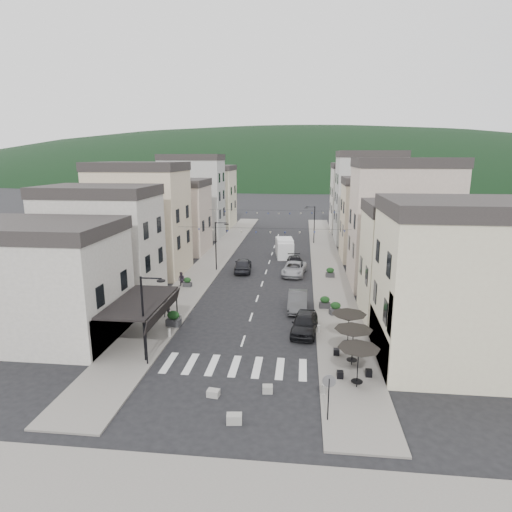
{
  "coord_description": "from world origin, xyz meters",
  "views": [
    {
      "loc": [
        4.24,
        -23.65,
        13.54
      ],
      "look_at": [
        -0.49,
        19.35,
        3.5
      ],
      "focal_mm": 30.0,
      "sensor_mm": 36.0,
      "label": 1
    }
  ],
  "objects_px": {
    "parked_car_d": "(295,262)",
    "pedestrian_a": "(167,306)",
    "parked_car_a": "(305,323)",
    "parked_car_c": "(294,269)",
    "pedestrian_b": "(182,279)",
    "parked_car_b": "(298,301)",
    "parked_car_e": "(243,265)",
    "delivery_van": "(284,247)"
  },
  "relations": [
    {
      "from": "parked_car_c",
      "to": "parked_car_d",
      "type": "bearing_deg",
      "value": 96.63
    },
    {
      "from": "parked_car_a",
      "to": "pedestrian_a",
      "type": "distance_m",
      "value": 11.98
    },
    {
      "from": "parked_car_a",
      "to": "parked_car_d",
      "type": "bearing_deg",
      "value": 99.22
    },
    {
      "from": "parked_car_b",
      "to": "delivery_van",
      "type": "xyz_separation_m",
      "value": [
        -2.16,
        21.21,
        0.48
      ]
    },
    {
      "from": "parked_car_b",
      "to": "pedestrian_b",
      "type": "bearing_deg",
      "value": 157.35
    },
    {
      "from": "delivery_van",
      "to": "pedestrian_b",
      "type": "xyz_separation_m",
      "value": [
        -10.14,
        -15.95,
        -0.37
      ]
    },
    {
      "from": "parked_car_e",
      "to": "pedestrian_a",
      "type": "relative_size",
      "value": 2.68
    },
    {
      "from": "parked_car_b",
      "to": "parked_car_e",
      "type": "distance_m",
      "value": 14.25
    },
    {
      "from": "delivery_van",
      "to": "parked_car_d",
      "type": "bearing_deg",
      "value": -81.45
    },
    {
      "from": "parked_car_b",
      "to": "delivery_van",
      "type": "relative_size",
      "value": 0.86
    },
    {
      "from": "parked_car_c",
      "to": "parked_car_d",
      "type": "xyz_separation_m",
      "value": [
        0.03,
        3.65,
        -0.08
      ]
    },
    {
      "from": "parked_car_e",
      "to": "pedestrian_a",
      "type": "xyz_separation_m",
      "value": [
        -4.41,
        -15.83,
        0.2
      ]
    },
    {
      "from": "parked_car_b",
      "to": "pedestrian_a",
      "type": "xyz_separation_m",
      "value": [
        -11.18,
        -3.29,
        0.23
      ]
    },
    {
      "from": "parked_car_e",
      "to": "delivery_van",
      "type": "relative_size",
      "value": 0.86
    },
    {
      "from": "parked_car_d",
      "to": "parked_car_b",
      "type": "bearing_deg",
      "value": -93.94
    },
    {
      "from": "parked_car_a",
      "to": "parked_car_c",
      "type": "distance_m",
      "value": 17.07
    },
    {
      "from": "pedestrian_a",
      "to": "parked_car_a",
      "type": "bearing_deg",
      "value": -34.61
    },
    {
      "from": "delivery_van",
      "to": "pedestrian_a",
      "type": "relative_size",
      "value": 3.1
    },
    {
      "from": "parked_car_b",
      "to": "pedestrian_a",
      "type": "distance_m",
      "value": 11.66
    },
    {
      "from": "parked_car_c",
      "to": "parked_car_e",
      "type": "relative_size",
      "value": 1.09
    },
    {
      "from": "parked_car_b",
      "to": "pedestrian_b",
      "type": "xyz_separation_m",
      "value": [
        -12.3,
        5.26,
        0.11
      ]
    },
    {
      "from": "parked_car_b",
      "to": "delivery_van",
      "type": "bearing_deg",
      "value": 96.32
    },
    {
      "from": "parked_car_b",
      "to": "parked_car_e",
      "type": "bearing_deg",
      "value": 118.89
    },
    {
      "from": "parked_car_e",
      "to": "pedestrian_b",
      "type": "bearing_deg",
      "value": 47.98
    },
    {
      "from": "parked_car_e",
      "to": "pedestrian_b",
      "type": "distance_m",
      "value": 9.14
    },
    {
      "from": "parked_car_d",
      "to": "pedestrian_a",
      "type": "distance_m",
      "value": 21.49
    },
    {
      "from": "delivery_van",
      "to": "parked_car_c",
      "type": "bearing_deg",
      "value": -87.45
    },
    {
      "from": "parked_car_a",
      "to": "pedestrian_b",
      "type": "xyz_separation_m",
      "value": [
        -12.93,
        10.56,
        0.12
      ]
    },
    {
      "from": "parked_car_c",
      "to": "parked_car_a",
      "type": "bearing_deg",
      "value": -78.88
    },
    {
      "from": "parked_car_e",
      "to": "pedestrian_b",
      "type": "height_order",
      "value": "pedestrian_b"
    },
    {
      "from": "parked_car_c",
      "to": "pedestrian_b",
      "type": "distance_m",
      "value": 13.4
    },
    {
      "from": "parked_car_d",
      "to": "pedestrian_a",
      "type": "xyz_separation_m",
      "value": [
        -10.64,
        -18.67,
        0.38
      ]
    },
    {
      "from": "parked_car_e",
      "to": "parked_car_a",
      "type": "bearing_deg",
      "value": 107.73
    },
    {
      "from": "parked_car_e",
      "to": "pedestrian_b",
      "type": "relative_size",
      "value": 3.08
    },
    {
      "from": "parked_car_d",
      "to": "pedestrian_b",
      "type": "relative_size",
      "value": 2.86
    },
    {
      "from": "parked_car_a",
      "to": "pedestrian_b",
      "type": "height_order",
      "value": "pedestrian_b"
    },
    {
      "from": "parked_car_b",
      "to": "delivery_van",
      "type": "height_order",
      "value": "delivery_van"
    },
    {
      "from": "parked_car_e",
      "to": "delivery_van",
      "type": "height_order",
      "value": "delivery_van"
    },
    {
      "from": "parked_car_b",
      "to": "parked_car_c",
      "type": "bearing_deg",
      "value": 93.29
    },
    {
      "from": "parked_car_d",
      "to": "parked_car_c",
      "type": "bearing_deg",
      "value": -96.42
    },
    {
      "from": "parked_car_d",
      "to": "delivery_van",
      "type": "distance_m",
      "value": 6.09
    },
    {
      "from": "delivery_van",
      "to": "pedestrian_b",
      "type": "relative_size",
      "value": 3.56
    }
  ]
}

